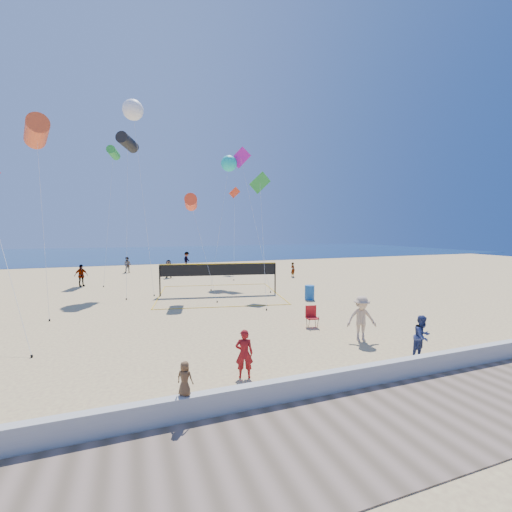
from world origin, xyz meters
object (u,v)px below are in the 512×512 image
object	(u,v)px
woman	(244,354)
volleyball_net	(219,273)
camp_chair	(312,315)
trash_barrel	(310,292)

from	to	relation	value
woman	volleyball_net	world-z (taller)	volleyball_net
camp_chair	trash_barrel	bearing A→B (deg)	72.42
camp_chair	volleyball_net	distance (m)	9.86
woman	trash_barrel	distance (m)	12.76
volleyball_net	trash_barrel	bearing A→B (deg)	-25.89
camp_chair	trash_barrel	world-z (taller)	camp_chair
camp_chair	volleyball_net	xyz separation A→B (m)	(-2.09, 9.59, 0.97)
woman	camp_chair	world-z (taller)	woman
trash_barrel	volleyball_net	world-z (taller)	volleyball_net
camp_chair	volleyball_net	size ratio (longest dim) A/B	0.11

